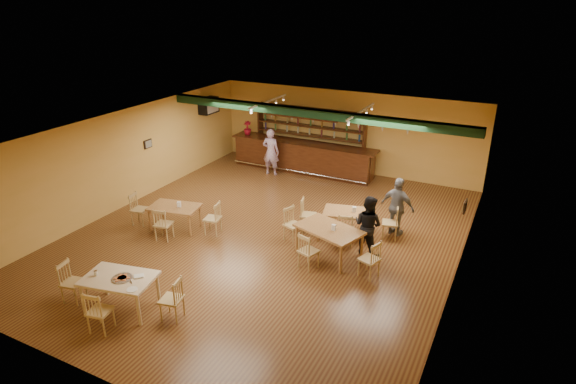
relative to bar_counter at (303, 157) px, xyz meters
The scene contains 22 objects.
floor 5.35m from the bar_counter, 75.43° to the right, with size 12.00×12.00×0.00m, color #512B17.
ceiling_beam 3.55m from the bar_counter, 60.33° to the right, with size 10.00×0.30×0.25m, color black.
track_rail_left 2.99m from the bar_counter, 104.76° to the right, with size 0.05×2.50×0.05m, color silver.
track_rail_right 4.03m from the bar_counter, 32.58° to the right, with size 0.05×2.50×0.05m, color silver.
ac_unit 4.01m from the bar_counter, 164.65° to the right, with size 0.34×0.70×0.48m, color silver.
picture_left 5.63m from the bar_counter, 131.18° to the right, with size 0.04×0.34×0.28m, color black.
picture_right 7.92m from the bar_counter, 36.39° to the right, with size 0.04×0.34×0.28m, color black.
bar_counter is the anchor object (origin of this frame).
back_bar_hutch 0.85m from the bar_counter, 90.00° to the left, with size 4.38×0.40×2.28m, color #36160A.
poinsettia 2.52m from the bar_counter, behind, with size 0.29×0.29×0.53m, color #AA0F26.
dining_table_b 5.22m from the bar_counter, 50.75° to the right, with size 1.37×0.82×0.69m, color #945E34.
dining_table_c 6.07m from the bar_counter, 101.44° to the right, with size 1.38×0.83×0.69m, color #945E34.
dining_table_d 6.38m from the bar_counter, 58.92° to the right, with size 1.63×0.98×0.81m, color #945E34.
near_table 9.47m from the bar_counter, 88.72° to the right, with size 1.46×0.94×0.78m, color beige.
pizza_tray 9.47m from the bar_counter, 88.09° to the right, with size 0.40×0.40×0.01m, color silver.
parmesan_shaker 9.63m from the bar_counter, 91.53° to the right, with size 0.07×0.07×0.11m, color #EAE5C6.
napkin_stack 9.28m from the bar_counter, 86.44° to the right, with size 0.20×0.15×0.03m, color white.
pizza_server 9.43m from the bar_counter, 87.13° to the right, with size 0.32×0.09×0.00m, color silver.
side_plate 9.71m from the bar_counter, 85.36° to the right, with size 0.22×0.22×0.01m, color white.
patron_bar 1.26m from the bar_counter, 137.46° to the right, with size 0.63×0.41×1.73m, color #7D489D.
patron_right_a 6.34m from the bar_counter, 49.73° to the right, with size 0.77×0.60×1.59m, color black.
patron_right_b 5.68m from the bar_counter, 37.62° to the right, with size 0.98×0.41×1.66m, color slate.
Camera 1 is at (5.84, -10.29, 6.25)m, focal length 29.83 mm.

